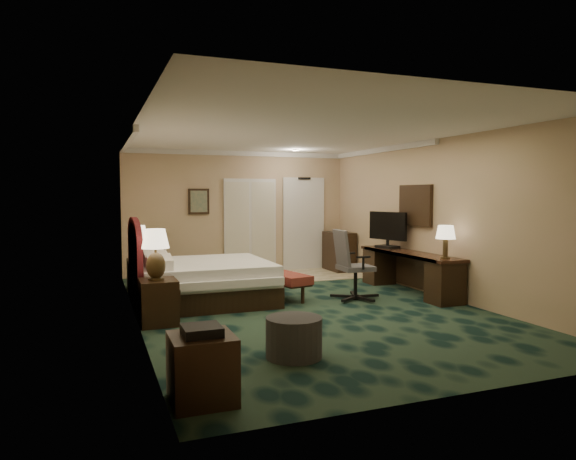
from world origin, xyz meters
name	(u,v)px	position (x,y,z in m)	size (l,w,h in m)	color
floor	(303,307)	(0.00, 0.00, 0.00)	(5.00, 7.50, 0.00)	black
ceiling	(303,132)	(0.00, 0.00, 2.70)	(5.00, 7.50, 0.00)	white
wall_back	(239,212)	(0.00, 3.75, 1.35)	(5.00, 0.00, 2.70)	tan
wall_front	(470,241)	(0.00, -3.75, 1.35)	(5.00, 0.00, 2.70)	tan
wall_left	(135,224)	(-2.50, 0.00, 1.35)	(0.00, 7.50, 2.70)	tan
wall_right	(438,218)	(2.50, 0.00, 1.35)	(0.00, 7.50, 2.70)	tan
crown_molding	(303,136)	(0.00, 0.00, 2.65)	(5.00, 7.50, 0.10)	silver
tile_patch	(290,276)	(0.90, 2.90, 0.01)	(3.20, 1.70, 0.01)	beige
headboard	(135,262)	(-2.44, 1.00, 0.70)	(0.12, 2.00, 1.40)	#491210
entry_door	(303,224)	(1.55, 3.72, 1.05)	(1.02, 0.06, 2.18)	silver
closet_doors	(250,226)	(0.25, 3.71, 1.05)	(1.20, 0.06, 2.10)	beige
wall_art	(199,201)	(-0.90, 3.71, 1.60)	(0.45, 0.06, 0.55)	#46645A
wall_mirror	(415,205)	(2.46, 0.60, 1.55)	(0.05, 0.95, 0.75)	white
bed	(204,282)	(-1.36, 0.92, 0.33)	(2.07, 1.92, 0.66)	white
nightstand_near	(159,302)	(-2.24, -0.30, 0.30)	(0.49, 0.56, 0.61)	black
nightstand_far	(141,275)	(-2.25, 2.29, 0.29)	(0.46, 0.53, 0.58)	black
lamp_near	(156,255)	(-2.27, -0.32, 0.95)	(0.36, 0.36, 0.69)	black
lamp_far	(139,242)	(-2.28, 2.26, 0.89)	(0.33, 0.33, 0.62)	black
bed_bench	(281,285)	(-0.08, 0.77, 0.22)	(0.45, 1.29, 0.44)	maroon
ottoman	(294,337)	(-1.04, -2.26, 0.22)	(0.61, 0.61, 0.44)	#2D2D2D
side_table	(202,369)	(-2.20, -3.10, 0.29)	(0.53, 0.53, 0.57)	black
desk	(409,272)	(2.21, 0.40, 0.36)	(0.54, 2.52, 0.73)	black
tv	(388,230)	(2.21, 1.12, 1.07)	(0.07, 0.89, 0.69)	black
desk_lamp	(445,242)	(2.20, -0.61, 1.00)	(0.31, 0.31, 0.54)	black
desk_chair	(356,265)	(1.03, 0.20, 0.59)	(0.68, 0.64, 1.17)	#45434D
minibar	(339,251)	(2.22, 3.20, 0.44)	(0.47, 0.84, 0.89)	black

